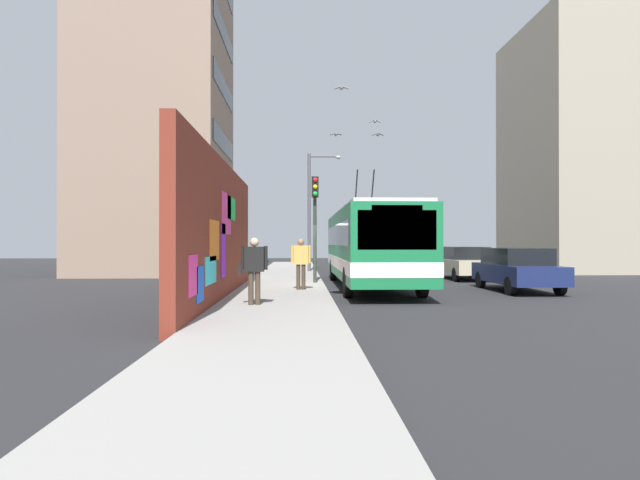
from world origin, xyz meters
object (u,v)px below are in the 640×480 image
city_bus (369,244)px  parked_car_navy (517,268)px  traffic_light (315,211)px  pedestrian_near_wall (254,265)px  street_lamp (313,204)px  pedestrian_at_curb (301,259)px  parked_car_champagne (464,262)px

city_bus → parked_car_navy: (-1.79, -5.20, -0.89)m
traffic_light → city_bus: bearing=-104.7°
city_bus → pedestrian_near_wall: size_ratio=6.87×
city_bus → street_lamp: bearing=12.3°
traffic_light → street_lamp: street_lamp is taller
pedestrian_near_wall → street_lamp: size_ratio=0.26×
city_bus → traffic_light: 2.59m
pedestrian_at_curb → street_lamp: 12.24m
parked_car_navy → parked_car_champagne: 6.28m
traffic_light → street_lamp: bearing=-0.7°
street_lamp → city_bus: bearing=-167.7°
traffic_light → parked_car_champagne: bearing=-61.9°
parked_car_navy → street_lamp: size_ratio=0.67×
city_bus → street_lamp: 9.84m
pedestrian_near_wall → traffic_light: (7.55, -1.81, 1.86)m
traffic_light → parked_car_navy: bearing=-107.8°
city_bus → parked_car_champagne: size_ratio=2.61×
parked_car_navy → pedestrian_at_curb: size_ratio=2.56×
parked_car_navy → parked_car_champagne: bearing=-0.0°
pedestrian_near_wall → parked_car_navy: bearing=-60.4°
parked_car_navy → pedestrian_near_wall: pedestrian_near_wall is taller
city_bus → parked_car_champagne: 6.92m
city_bus → pedestrian_near_wall: city_bus is taller
pedestrian_at_curb → street_lamp: size_ratio=0.26×
parked_car_navy → traffic_light: size_ratio=1.04×
city_bus → pedestrian_near_wall: bearing=150.5°
parked_car_champagne → traffic_light: (-3.92, 7.35, 2.22)m
parked_car_navy → street_lamp: street_lamp is taller
parked_car_champagne → pedestrian_near_wall: pedestrian_near_wall is taller
street_lamp → parked_car_champagne: bearing=-123.9°
parked_car_navy → city_bus: bearing=71.0°
city_bus → pedestrian_at_curb: bearing=133.0°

